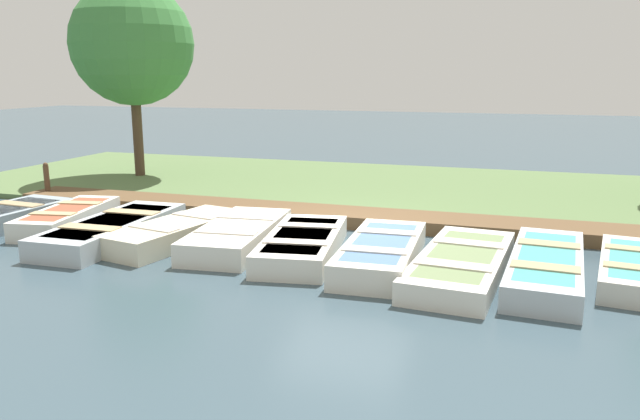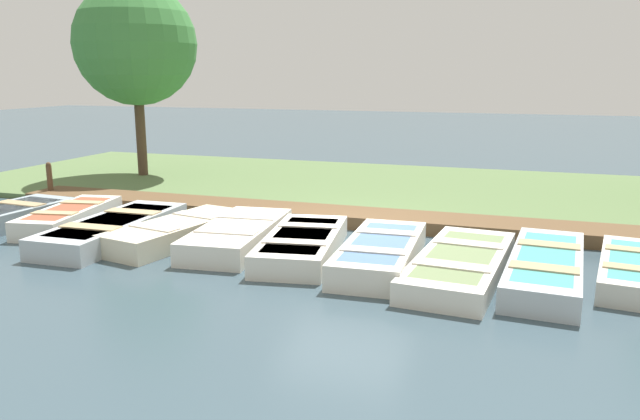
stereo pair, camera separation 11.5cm
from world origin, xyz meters
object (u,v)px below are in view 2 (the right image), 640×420
object	(u,v)px
rowboat_9	(639,270)
park_tree_far_left	(135,44)
rowboat_8	(546,267)
mooring_post_near	(50,181)
rowboat_7	(461,264)
rowboat_2	(114,229)
rowboat_5	(302,244)
rowboat_4	(238,235)
rowboat_3	(177,231)
rowboat_6	(381,253)
rowboat_1	(70,217)

from	to	relation	value
rowboat_9	park_tree_far_left	xyz separation A→B (m)	(-5.67, -12.51, 3.70)
rowboat_8	mooring_post_near	distance (m)	11.76
rowboat_7	mooring_post_near	bearing A→B (deg)	-100.07
rowboat_7	mooring_post_near	distance (m)	10.60
rowboat_2	rowboat_5	world-z (taller)	rowboat_2
rowboat_4	rowboat_3	bearing A→B (deg)	-89.02
rowboat_3	rowboat_7	world-z (taller)	rowboat_3
rowboat_8	rowboat_9	bearing A→B (deg)	108.69
rowboat_4	rowboat_2	bearing A→B (deg)	-87.68
rowboat_7	mooring_post_near	world-z (taller)	mooring_post_near
rowboat_4	rowboat_6	distance (m)	2.75
rowboat_5	rowboat_9	world-z (taller)	rowboat_5
rowboat_4	mooring_post_near	bearing A→B (deg)	-115.78
mooring_post_near	rowboat_1	bearing A→B (deg)	48.06
mooring_post_near	rowboat_5	bearing A→B (deg)	71.73
rowboat_4	rowboat_7	world-z (taller)	rowboat_4
rowboat_1	park_tree_far_left	xyz separation A→B (m)	(-5.53, -1.98, 3.67)
rowboat_2	rowboat_4	world-z (taller)	rowboat_4
rowboat_7	rowboat_9	distance (m)	2.64
rowboat_5	rowboat_8	size ratio (longest dim) A/B	0.89
rowboat_5	mooring_post_near	world-z (taller)	mooring_post_near
rowboat_6	mooring_post_near	size ratio (longest dim) A/B	3.23
rowboat_2	mooring_post_near	size ratio (longest dim) A/B	3.65
rowboat_1	rowboat_2	xyz separation A→B (m)	(0.58, 1.49, 0.00)
mooring_post_near	park_tree_far_left	distance (m)	4.87
rowboat_1	rowboat_7	bearing A→B (deg)	75.06
rowboat_4	rowboat_1	bearing A→B (deg)	-99.06
rowboat_5	rowboat_9	size ratio (longest dim) A/B	1.08
rowboat_5	rowboat_8	bearing A→B (deg)	80.51
rowboat_5	rowboat_7	size ratio (longest dim) A/B	0.89
park_tree_far_left	rowboat_4	bearing A→B (deg)	45.63
rowboat_5	rowboat_3	bearing A→B (deg)	-99.77
rowboat_3	rowboat_8	size ratio (longest dim) A/B	0.88
rowboat_2	rowboat_5	bearing A→B (deg)	90.81
rowboat_5	rowboat_6	world-z (taller)	rowboat_6
rowboat_1	rowboat_5	world-z (taller)	rowboat_1
rowboat_8	rowboat_5	bearing A→B (deg)	-86.79
rowboat_7	rowboat_8	distance (m)	1.26
rowboat_6	rowboat_9	xyz separation A→B (m)	(-0.43, 3.88, -0.03)
rowboat_9	mooring_post_near	world-z (taller)	mooring_post_near
park_tree_far_left	rowboat_1	bearing A→B (deg)	19.67
park_tree_far_left	rowboat_7	bearing A→B (deg)	57.92
rowboat_7	rowboat_1	bearing A→B (deg)	-90.06
rowboat_7	rowboat_3	bearing A→B (deg)	-88.53
rowboat_9	park_tree_far_left	bearing A→B (deg)	-106.86
rowboat_2	rowboat_3	bearing A→B (deg)	97.65
rowboat_1	rowboat_9	size ratio (longest dim) A/B	0.99
rowboat_1	park_tree_far_left	distance (m)	6.92
rowboat_3	rowboat_9	size ratio (longest dim) A/B	1.07
rowboat_2	mooring_post_near	world-z (taller)	mooring_post_near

